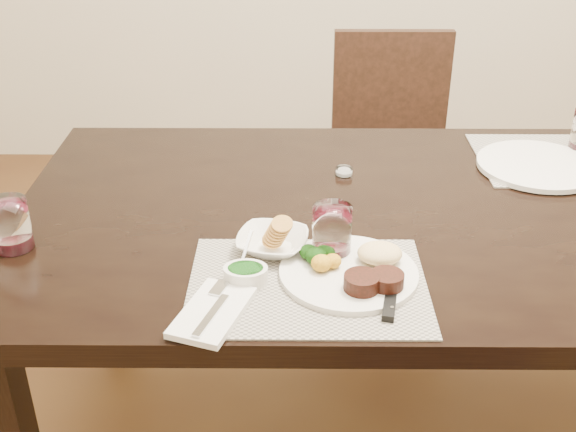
{
  "coord_description": "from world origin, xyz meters",
  "views": [
    {
      "loc": [
        -0.35,
        -1.48,
        1.54
      ],
      "look_at": [
        -0.36,
        -0.16,
        0.82
      ],
      "focal_mm": 45.0,
      "sensor_mm": 36.0,
      "label": 1
    }
  ],
  "objects_px": {
    "far_plate": "(538,165)",
    "steak_knife": "(388,293)",
    "cracker_bowl": "(273,242)",
    "wine_glass_near": "(332,234)",
    "dinner_plate": "(355,270)",
    "chair_far": "(391,148)"
  },
  "relations": [
    {
      "from": "wine_glass_near",
      "to": "steak_knife",
      "type": "bearing_deg",
      "value": -54.9
    },
    {
      "from": "chair_far",
      "to": "far_plate",
      "type": "distance_m",
      "value": 0.81
    },
    {
      "from": "dinner_plate",
      "to": "chair_far",
      "type": "bearing_deg",
      "value": 60.2
    },
    {
      "from": "steak_knife",
      "to": "chair_far",
      "type": "bearing_deg",
      "value": 93.3
    },
    {
      "from": "steak_knife",
      "to": "cracker_bowl",
      "type": "bearing_deg",
      "value": 154.89
    },
    {
      "from": "wine_glass_near",
      "to": "far_plate",
      "type": "distance_m",
      "value": 0.7
    },
    {
      "from": "dinner_plate",
      "to": "steak_knife",
      "type": "relative_size",
      "value": 1.04
    },
    {
      "from": "steak_knife",
      "to": "dinner_plate",
      "type": "bearing_deg",
      "value": 142.79
    },
    {
      "from": "steak_knife",
      "to": "far_plate",
      "type": "xyz_separation_m",
      "value": [
        0.45,
        0.57,
        0.0
      ]
    },
    {
      "from": "dinner_plate",
      "to": "steak_knife",
      "type": "distance_m",
      "value": 0.09
    },
    {
      "from": "steak_knife",
      "to": "wine_glass_near",
      "type": "xyz_separation_m",
      "value": [
        -0.1,
        0.14,
        0.04
      ]
    },
    {
      "from": "chair_far",
      "to": "steak_knife",
      "type": "xyz_separation_m",
      "value": [
        -0.17,
        -1.29,
        0.26
      ]
    },
    {
      "from": "dinner_plate",
      "to": "wine_glass_near",
      "type": "distance_m",
      "value": 0.1
    },
    {
      "from": "far_plate",
      "to": "steak_knife",
      "type": "bearing_deg",
      "value": -128.21
    },
    {
      "from": "steak_knife",
      "to": "cracker_bowl",
      "type": "distance_m",
      "value": 0.28
    },
    {
      "from": "chair_far",
      "to": "cracker_bowl",
      "type": "xyz_separation_m",
      "value": [
        -0.4,
        -1.12,
        0.27
      ]
    },
    {
      "from": "cracker_bowl",
      "to": "wine_glass_near",
      "type": "bearing_deg",
      "value": -8.72
    },
    {
      "from": "dinner_plate",
      "to": "far_plate",
      "type": "height_order",
      "value": "dinner_plate"
    },
    {
      "from": "cracker_bowl",
      "to": "far_plate",
      "type": "xyz_separation_m",
      "value": [
        0.67,
        0.41,
        -0.01
      ]
    },
    {
      "from": "cracker_bowl",
      "to": "wine_glass_near",
      "type": "height_order",
      "value": "wine_glass_near"
    },
    {
      "from": "cracker_bowl",
      "to": "far_plate",
      "type": "relative_size",
      "value": 0.56
    },
    {
      "from": "chair_far",
      "to": "far_plate",
      "type": "relative_size",
      "value": 2.91
    }
  ]
}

